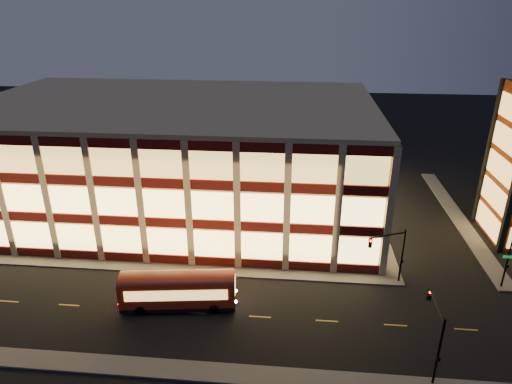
# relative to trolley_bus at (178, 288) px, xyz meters

# --- Properties ---
(ground) EXTENTS (200.00, 200.00, 0.00)m
(ground) POSITION_rel_trolley_bus_xyz_m (-2.33, 5.09, -1.97)
(ground) COLOR black
(ground) RESTS_ON ground
(sidewalk_office_south) EXTENTS (54.00, 2.00, 0.15)m
(sidewalk_office_south) POSITION_rel_trolley_bus_xyz_m (-5.33, 6.09, -1.89)
(sidewalk_office_south) COLOR #514F4C
(sidewalk_office_south) RESTS_ON ground
(sidewalk_office_east) EXTENTS (2.00, 30.00, 0.15)m
(sidewalk_office_east) POSITION_rel_trolley_bus_xyz_m (20.67, 22.09, -1.89)
(sidewalk_office_east) COLOR #514F4C
(sidewalk_office_east) RESTS_ON ground
(sidewalk_tower_west) EXTENTS (2.00, 30.00, 0.15)m
(sidewalk_tower_west) POSITION_rel_trolley_bus_xyz_m (31.67, 22.09, -1.89)
(sidewalk_tower_west) COLOR #514F4C
(sidewalk_tower_west) RESTS_ON ground
(sidewalk_near) EXTENTS (100.00, 2.00, 0.15)m
(sidewalk_near) POSITION_rel_trolley_bus_xyz_m (-2.33, -7.91, -1.89)
(sidewalk_near) COLOR #514F4C
(sidewalk_near) RESTS_ON ground
(office_building) EXTENTS (50.45, 30.45, 14.50)m
(office_building) POSITION_rel_trolley_bus_xyz_m (-5.24, 22.00, 5.28)
(office_building) COLOR tan
(office_building) RESTS_ON ground
(traffic_signal_far) EXTENTS (3.79, 1.87, 6.00)m
(traffic_signal_far) POSITION_rel_trolley_bus_xyz_m (19.88, 5.32, 2.14)
(traffic_signal_far) COLOR black
(traffic_signal_far) RESTS_ON ground
(traffic_signal_near) EXTENTS (0.32, 4.45, 6.00)m
(traffic_signal_near) POSITION_rel_trolley_bus_xyz_m (21.17, -5.94, 2.16)
(traffic_signal_near) COLOR black
(traffic_signal_near) RESTS_ON ground
(trolley_bus) EXTENTS (10.73, 3.94, 3.55)m
(trolley_bus) POSITION_rel_trolley_bus_xyz_m (0.00, 0.00, 0.00)
(trolley_bus) COLOR maroon
(trolley_bus) RESTS_ON ground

